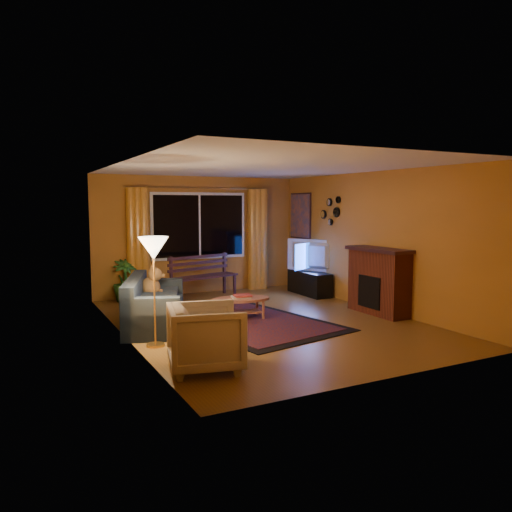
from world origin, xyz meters
name	(u,v)px	position (x,y,z in m)	size (l,w,h in m)	color
floor	(264,322)	(0.00, 0.00, -0.01)	(4.50, 6.00, 0.02)	brown
ceiling	(265,166)	(0.00, 0.00, 2.51)	(4.50, 6.00, 0.02)	white
wall_back	(199,235)	(0.00, 3.01, 1.25)	(4.50, 0.02, 2.50)	#C37E30
wall_left	(123,252)	(-2.26, 0.00, 1.25)	(0.02, 6.00, 2.50)	#C37E30
wall_right	(374,241)	(2.26, 0.00, 1.25)	(0.02, 6.00, 2.50)	#C37E30
window	(200,226)	(0.00, 2.94, 1.45)	(2.00, 0.02, 1.30)	black
curtain_rod	(200,188)	(0.00, 2.90, 2.25)	(0.03, 0.03, 3.20)	#BF8C3F
curtain_left	(138,244)	(-1.35, 2.88, 1.12)	(0.36, 0.36, 2.24)	orange
curtain_right	(257,239)	(1.35, 2.88, 1.12)	(0.36, 0.36, 2.24)	orange
bench	(204,287)	(-0.15, 2.35, 0.22)	(1.48, 0.43, 0.44)	black
potted_plant	(125,281)	(-1.66, 2.74, 0.41)	(0.46, 0.46, 0.83)	#235B1E
sofa	(155,302)	(-1.68, 0.49, 0.39)	(0.82, 1.92, 0.78)	#202933
dog	(151,282)	(-1.63, 0.93, 0.64)	(0.34, 0.47, 0.51)	olive
armchair	(206,334)	(-1.73, -1.80, 0.42)	(0.82, 0.77, 0.84)	#C1B39E
floor_lamp	(154,292)	(-1.99, -0.59, 0.74)	(0.25, 0.25, 1.48)	#BF8C3F
rug	(246,321)	(-0.27, 0.14, 0.01)	(2.00, 3.15, 0.02)	#5E1707
coffee_table	(241,308)	(-0.27, 0.32, 0.18)	(0.98, 0.98, 0.36)	#B16750
tv_console	(309,283)	(2.00, 1.72, 0.25)	(0.39, 1.18, 0.49)	black
television	(310,256)	(2.00, 1.72, 0.83)	(1.17, 0.15, 0.68)	black
fireplace	(379,283)	(2.05, -0.40, 0.55)	(0.40, 1.20, 1.10)	maroon
mirror_cluster	(330,210)	(2.21, 1.30, 1.80)	(0.06, 0.60, 0.56)	black
painting	(300,216)	(2.22, 2.45, 1.65)	(0.04, 0.76, 0.96)	#CC6427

